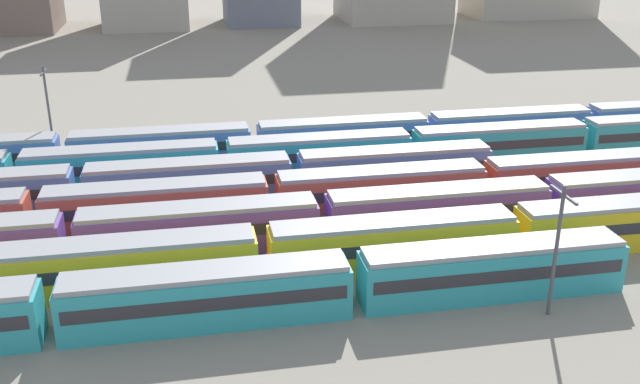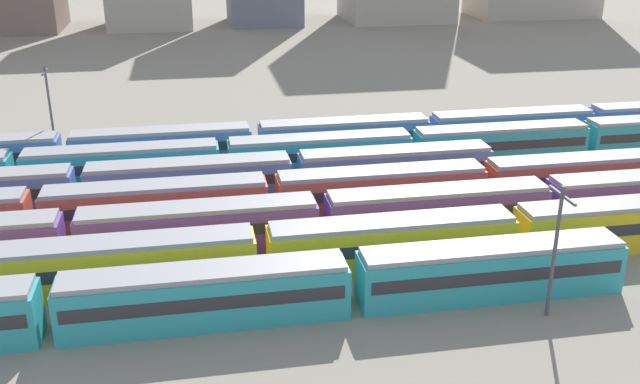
{
  "view_description": "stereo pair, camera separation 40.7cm",
  "coord_description": "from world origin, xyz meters",
  "px_view_note": "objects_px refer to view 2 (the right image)",
  "views": [
    {
      "loc": [
        20.61,
        -39.82,
        24.42
      ],
      "look_at": [
        31.22,
        15.6,
        2.04
      ],
      "focal_mm": 40.28,
      "sensor_mm": 36.0,
      "label": 1
    },
    {
      "loc": [
        21.01,
        -39.89,
        24.42
      ],
      "look_at": [
        31.22,
        15.6,
        2.04
      ],
      "focal_mm": 40.28,
      "sensor_mm": 36.0,
      "label": 2
    }
  ],
  "objects_px": {
    "train_track_0": "(205,295)",
    "catenary_pole_3": "(50,109)",
    "train_track_2": "(322,219)",
    "train_track_3": "(272,197)",
    "train_track_4": "(190,180)",
    "train_track_1": "(392,243)",
    "train_track_5": "(320,154)",
    "train_track_6": "(344,136)",
    "catenary_pole_2": "(556,245)"
  },
  "relations": [
    {
      "from": "train_track_1",
      "to": "train_track_5",
      "type": "bearing_deg",
      "value": 93.98
    },
    {
      "from": "train_track_1",
      "to": "train_track_5",
      "type": "relative_size",
      "value": 1.0
    },
    {
      "from": "train_track_2",
      "to": "catenary_pole_3",
      "type": "bearing_deg",
      "value": 134.61
    },
    {
      "from": "catenary_pole_3",
      "to": "catenary_pole_2",
      "type": "bearing_deg",
      "value": -46.29
    },
    {
      "from": "train_track_6",
      "to": "train_track_2",
      "type": "bearing_deg",
      "value": -106.82
    },
    {
      "from": "train_track_0",
      "to": "train_track_1",
      "type": "bearing_deg",
      "value": 21.02
    },
    {
      "from": "train_track_4",
      "to": "train_track_5",
      "type": "bearing_deg",
      "value": 22.19
    },
    {
      "from": "train_track_2",
      "to": "train_track_5",
      "type": "height_order",
      "value": "same"
    },
    {
      "from": "train_track_3",
      "to": "train_track_5",
      "type": "distance_m",
      "value": 12.02
    },
    {
      "from": "train_track_1",
      "to": "train_track_6",
      "type": "relative_size",
      "value": 1.0
    },
    {
      "from": "train_track_4",
      "to": "catenary_pole_3",
      "type": "bearing_deg",
      "value": 135.17
    },
    {
      "from": "train_track_4",
      "to": "train_track_1",
      "type": "bearing_deg",
      "value": -47.69
    },
    {
      "from": "train_track_1",
      "to": "train_track_2",
      "type": "distance_m",
      "value": 6.69
    },
    {
      "from": "train_track_0",
      "to": "train_track_1",
      "type": "distance_m",
      "value": 14.5
    },
    {
      "from": "catenary_pole_3",
      "to": "train_track_2",
      "type": "bearing_deg",
      "value": -45.39
    },
    {
      "from": "train_track_3",
      "to": "catenary_pole_3",
      "type": "relative_size",
      "value": 7.51
    },
    {
      "from": "train_track_0",
      "to": "train_track_2",
      "type": "height_order",
      "value": "same"
    },
    {
      "from": "train_track_1",
      "to": "train_track_4",
      "type": "bearing_deg",
      "value": 132.31
    },
    {
      "from": "train_track_5",
      "to": "train_track_4",
      "type": "bearing_deg",
      "value": -157.81
    },
    {
      "from": "train_track_0",
      "to": "catenary_pole_3",
      "type": "xyz_separation_m",
      "value": [
        -14.11,
        34.16,
        3.62
      ]
    },
    {
      "from": "train_track_3",
      "to": "catenary_pole_3",
      "type": "height_order",
      "value": "catenary_pole_3"
    },
    {
      "from": "train_track_1",
      "to": "catenary_pole_2",
      "type": "relative_size",
      "value": 10.5
    },
    {
      "from": "train_track_5",
      "to": "train_track_6",
      "type": "xyz_separation_m",
      "value": [
        3.53,
        5.2,
        0.0
      ]
    },
    {
      "from": "train_track_1",
      "to": "catenary_pole_3",
      "type": "height_order",
      "value": "catenary_pole_3"
    },
    {
      "from": "train_track_1",
      "to": "train_track_5",
      "type": "xyz_separation_m",
      "value": [
        -1.45,
        20.8,
        0.0
      ]
    },
    {
      "from": "train_track_0",
      "to": "train_track_1",
      "type": "relative_size",
      "value": 0.6
    },
    {
      "from": "train_track_4",
      "to": "catenary_pole_3",
      "type": "xyz_separation_m",
      "value": [
        -13.45,
        13.36,
        3.62
      ]
    },
    {
      "from": "train_track_0",
      "to": "train_track_6",
      "type": "relative_size",
      "value": 0.6
    },
    {
      "from": "train_track_1",
      "to": "train_track_4",
      "type": "height_order",
      "value": "same"
    },
    {
      "from": "train_track_3",
      "to": "train_track_6",
      "type": "distance_m",
      "value": 18.29
    },
    {
      "from": "train_track_6",
      "to": "train_track_0",
      "type": "bearing_deg",
      "value": -116.58
    },
    {
      "from": "train_track_6",
      "to": "train_track_5",
      "type": "bearing_deg",
      "value": -124.17
    },
    {
      "from": "train_track_2",
      "to": "train_track_3",
      "type": "distance_m",
      "value": 6.14
    },
    {
      "from": "train_track_2",
      "to": "catenary_pole_3",
      "type": "relative_size",
      "value": 7.51
    },
    {
      "from": "train_track_0",
      "to": "catenary_pole_2",
      "type": "xyz_separation_m",
      "value": [
        21.55,
        -3.15,
        3.09
      ]
    },
    {
      "from": "train_track_5",
      "to": "catenary_pole_2",
      "type": "xyz_separation_m",
      "value": [
        9.47,
        -29.15,
        3.09
      ]
    },
    {
      "from": "train_track_2",
      "to": "train_track_3",
      "type": "xyz_separation_m",
      "value": [
        -3.27,
        5.2,
        0.0
      ]
    },
    {
      "from": "train_track_1",
      "to": "catenary_pole_2",
      "type": "height_order",
      "value": "catenary_pole_2"
    },
    {
      "from": "train_track_1",
      "to": "catenary_pole_3",
      "type": "relative_size",
      "value": 9.41
    },
    {
      "from": "train_track_0",
      "to": "train_track_2",
      "type": "distance_m",
      "value": 13.97
    },
    {
      "from": "train_track_1",
      "to": "train_track_2",
      "type": "xyz_separation_m",
      "value": [
        -4.2,
        5.2,
        0.0
      ]
    },
    {
      "from": "train_track_1",
      "to": "train_track_6",
      "type": "height_order",
      "value": "same"
    },
    {
      "from": "train_track_0",
      "to": "train_track_2",
      "type": "xyz_separation_m",
      "value": [
        9.33,
        10.4,
        0.0
      ]
    },
    {
      "from": "train_track_6",
      "to": "catenary_pole_2",
      "type": "bearing_deg",
      "value": -80.19
    },
    {
      "from": "train_track_2",
      "to": "catenary_pole_3",
      "type": "height_order",
      "value": "catenary_pole_3"
    },
    {
      "from": "train_track_4",
      "to": "train_track_5",
      "type": "height_order",
      "value": "same"
    },
    {
      "from": "train_track_3",
      "to": "train_track_4",
      "type": "relative_size",
      "value": 1.34
    },
    {
      "from": "train_track_1",
      "to": "train_track_3",
      "type": "relative_size",
      "value": 1.25
    },
    {
      "from": "train_track_1",
      "to": "catenary_pole_3",
      "type": "bearing_deg",
      "value": 133.66
    },
    {
      "from": "train_track_5",
      "to": "catenary_pole_3",
      "type": "relative_size",
      "value": 9.41
    }
  ]
}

